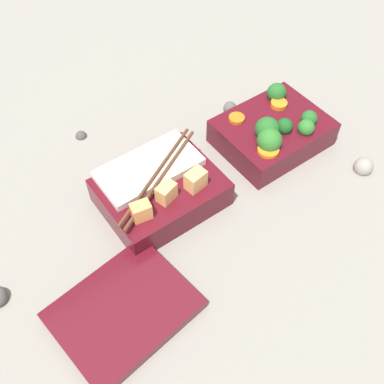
% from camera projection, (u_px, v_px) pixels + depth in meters
% --- Properties ---
extents(ground_plane, '(3.00, 3.00, 0.00)m').
position_uv_depth(ground_plane, '(213.00, 169.00, 0.73)').
color(ground_plane, gray).
extents(bento_tray_vegetable, '(0.17, 0.14, 0.08)m').
position_uv_depth(bento_tray_vegetable, '(273.00, 131.00, 0.75)').
color(bento_tray_vegetable, '#510F19').
rests_on(bento_tray_vegetable, ground_plane).
extents(bento_tray_rice, '(0.19, 0.14, 0.08)m').
position_uv_depth(bento_tray_rice, '(160.00, 190.00, 0.67)').
color(bento_tray_rice, '#510F19').
rests_on(bento_tray_rice, ground_plane).
extents(bento_lid, '(0.18, 0.15, 0.02)m').
position_uv_depth(bento_lid, '(124.00, 310.00, 0.57)').
color(bento_lid, '#510F19').
rests_on(bento_lid, ground_plane).
extents(pebble_0, '(0.02, 0.02, 0.02)m').
position_uv_depth(pebble_0, '(230.00, 108.00, 0.81)').
color(pebble_0, '#595651').
rests_on(pebble_0, ground_plane).
extents(pebble_2, '(0.03, 0.03, 0.03)m').
position_uv_depth(pebble_2, '(363.00, 167.00, 0.72)').
color(pebble_2, gray).
rests_on(pebble_2, ground_plane).
extents(pebble_3, '(0.02, 0.02, 0.02)m').
position_uv_depth(pebble_3, '(81.00, 134.00, 0.77)').
color(pebble_3, '#474442').
rests_on(pebble_3, ground_plane).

